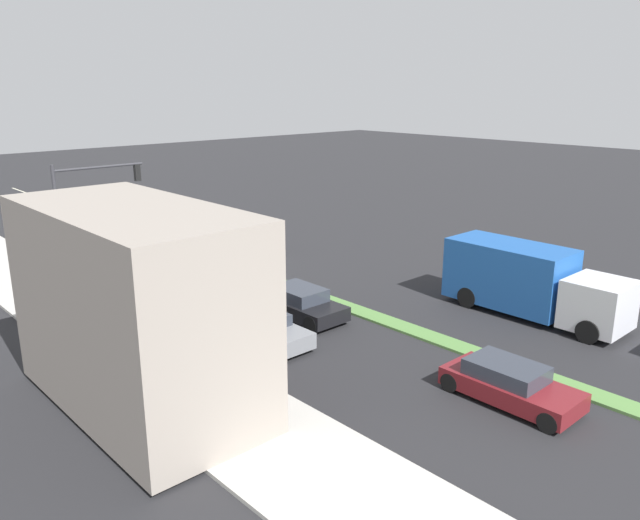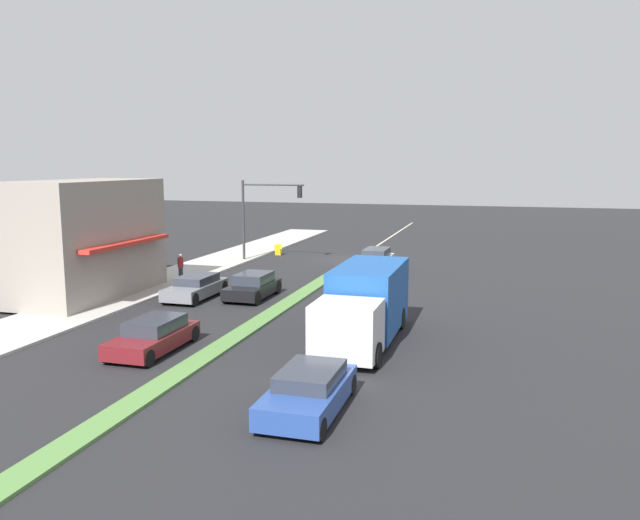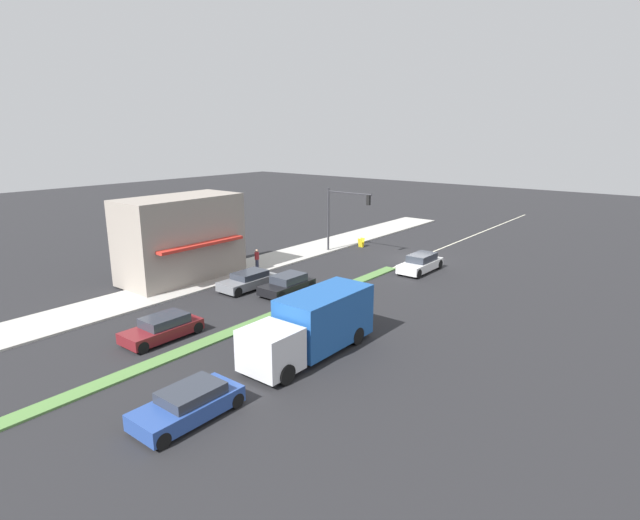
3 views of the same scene
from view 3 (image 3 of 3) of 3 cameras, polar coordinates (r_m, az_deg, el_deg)
The scene contains 14 objects.
ground_plane at distance 29.07m, azimuth -6.15°, elevation -6.70°, with size 160.00×160.00×0.00m, color #232326.
sidewalk_right at distance 35.38m, azimuth -17.20°, elevation -3.31°, with size 4.00×73.00×0.12m, color #B2AFA8.
median_strip at distance 24.08m, azimuth -21.69°, elevation -12.20°, with size 0.90×46.00×0.10m, color #568442.
lane_marking_center at distance 43.12m, azimuth 10.85°, elevation 0.14°, with size 0.16×60.00×0.01m, color beige.
building_corner_store at distance 37.16m, azimuth -15.63°, elevation 2.46°, with size 4.81×8.68×5.93m.
traffic_signal_main at distance 43.55m, azimuth 2.46°, elevation 5.76°, with size 4.59×0.34×5.60m.
pedestrian at distance 38.80m, azimuth -7.22°, elevation 0.13°, with size 0.34×0.34×1.57m.
warning_aframe_sign at distance 46.76m, azimuth 4.72°, elevation 1.99°, with size 0.45×0.53×0.84m.
delivery_truck at distance 24.15m, azimuth -0.76°, elevation -7.37°, with size 2.44×7.50×2.87m.
suv_black at distance 33.21m, azimuth -3.75°, elevation -2.81°, with size 1.83×3.89×1.28m.
van_white at distance 39.08m, azimuth 11.43°, elevation -0.37°, with size 1.75×4.46×1.37m.
coupe_blue at distance 19.95m, azimuth -14.81°, elevation -15.64°, with size 1.86×4.13×1.20m.
sedan_maroon at distance 27.31m, azimuth -17.55°, elevation -7.42°, with size 1.79×4.08×1.21m.
suv_grey at distance 34.50m, azimuth -8.20°, elevation -2.33°, with size 1.79×4.21×1.18m.
Camera 3 is at (-19.22, 37.17, 10.41)m, focal length 28.00 mm.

